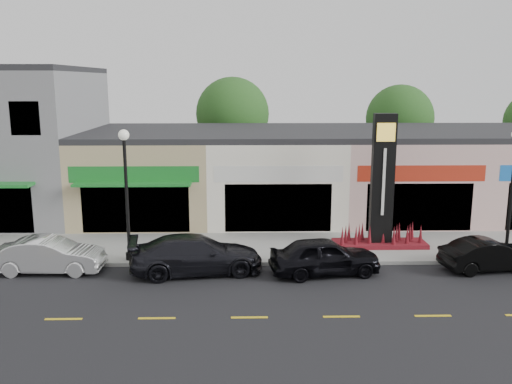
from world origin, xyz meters
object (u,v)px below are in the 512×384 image
lamp_west_near (126,182)px  pylon_sign (382,200)px  car_dark_sedan (196,254)px  car_black_conv (490,255)px  car_white_van (49,255)px  car_black_sedan (325,256)px

lamp_west_near → pylon_sign: pylon_sign is taller
lamp_west_near → pylon_sign: size_ratio=0.91×
car_dark_sedan → car_black_conv: 11.83m
car_white_van → car_dark_sedan: bearing=-90.8°
lamp_west_near → car_dark_sedan: (2.92, -1.24, -2.72)m
lamp_west_near → pylon_sign: 11.19m
car_black_conv → pylon_sign: bearing=43.0°
car_dark_sedan → car_black_conv: car_dark_sedan is taller
car_white_van → car_black_sedan: 10.98m
lamp_west_near → car_dark_sedan: lamp_west_near is taller
pylon_sign → car_dark_sedan: size_ratio=1.14×
car_dark_sedan → car_black_sedan: size_ratio=1.21×
car_black_sedan → lamp_west_near: bearing=70.6°
car_white_van → car_black_conv: (17.70, -0.12, -0.06)m
pylon_sign → car_black_conv: 5.00m
lamp_west_near → car_dark_sedan: size_ratio=1.04×
car_dark_sedan → car_black_sedan: car_dark_sedan is taller
pylon_sign → car_black_conv: bearing=-37.6°
car_black_sedan → car_black_conv: (6.73, 0.32, -0.09)m
pylon_sign → car_white_van: bearing=-168.8°
pylon_sign → car_black_sedan: bearing=-133.0°
lamp_west_near → car_black_sedan: lamp_west_near is taller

